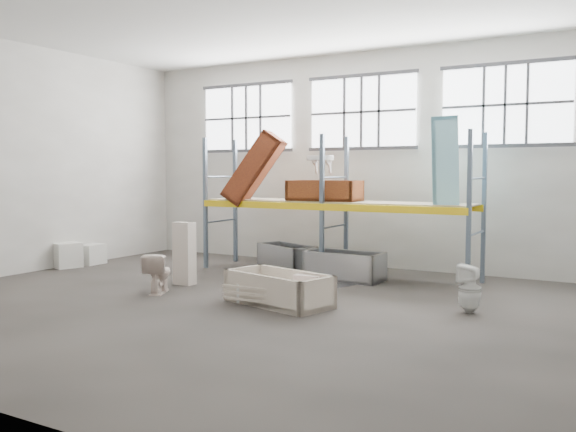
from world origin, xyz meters
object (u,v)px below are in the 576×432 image
Objects in this scene: steel_tub_right at (345,266)px; toilet_white at (470,288)px; toilet_beige at (158,273)px; blue_tub_upright at (446,163)px; steel_tub_left at (287,256)px; bathtub_beige at (279,288)px; carton_near at (66,255)px; cistern_tall at (184,253)px; rust_tub_flat at (325,191)px; bucket at (244,292)px.

toilet_white is at bearing -30.42° from steel_tub_right.
blue_tub_upright is at bearing -165.65° from toilet_beige.
steel_tub_right is at bearing -22.97° from steel_tub_left.
blue_tub_upright reaches higher than steel_tub_left.
bathtub_beige is 2.73× the size of carton_near.
toilet_beige is 0.42× the size of blue_tub_upright.
steel_tub_right is (-2.97, 1.75, -0.10)m from toilet_white.
cistern_tall is 1.58× the size of toilet_white.
carton_near is (-9.34, 0.06, -0.10)m from toilet_white.
blue_tub_upright reaches higher than rust_tub_flat.
steel_tub_left is 5.17m from carton_near.
steel_tub_right is 1.71m from rust_tub_flat.
cistern_tall is 3.69× the size of bucket.
bucket is at bearing -72.35° from toilet_white.
toilet_beige is at bearing -76.87° from toilet_white.
blue_tub_upright is (1.92, 0.51, 2.10)m from steel_tub_right.
steel_tub_left is at bearing 161.68° from rust_tub_flat.
cistern_tall reaches higher than bucket.
steel_tub_right is 0.90× the size of blue_tub_upright.
blue_tub_upright is at bearing -154.68° from toilet_white.
rust_tub_flat is 2.29× the size of carton_near.
cistern_tall reaches higher than toilet_beige.
bucket is at bearing -70.94° from steel_tub_left.
bathtub_beige and steel_tub_left have the same top height.
carton_near is (-6.40, 1.03, 0.02)m from bathtub_beige.
steel_tub_left is (0.70, 2.82, -0.35)m from cistern_tall.
rust_tub_flat reaches higher than bathtub_beige.
bucket is at bearing -101.20° from steel_tub_right.
carton_near is (-4.54, -2.46, 0.02)m from steel_tub_left.
toilet_beige is at bearing -176.34° from bucket.
toilet_beige is 4.05m from rust_tub_flat.
bathtub_beige reaches higher than bucket.
cistern_tall is 2.17m from bucket.
steel_tub_left is 2.19× the size of carton_near.
bucket is 5.92m from carton_near.
toilet_white is 0.44× the size of blue_tub_upright.
cistern_tall is (-2.56, 0.66, 0.35)m from bathtub_beige.
toilet_white reaches higher than toilet_beige.
carton_near is (-5.80, 1.17, 0.12)m from bucket.
bucket is (1.25, -3.63, -0.10)m from steel_tub_left.
bucket is at bearing -126.37° from blue_tub_upright.
cistern_tall is at bearing -105.97° from toilet_beige.
blue_tub_upright is (4.44, 2.56, 1.78)m from cistern_tall.
toilet_beige is 5.89m from blue_tub_upright.
blue_tub_upright is (4.30, 3.49, 2.02)m from toilet_beige.
cistern_tall is 5.51m from toilet_white.
toilet_white reaches higher than steel_tub_left.
toilet_beige is 2.22× the size of bucket.
bathtub_beige is 6.48m from carton_near.
carton_near is at bearing -165.15° from steel_tub_right.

